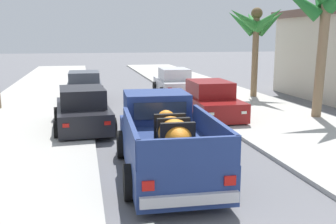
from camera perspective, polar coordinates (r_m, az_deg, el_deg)
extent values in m
cube|color=#B2AFA8|center=(15.62, -20.14, -1.77)|extent=(4.99, 60.00, 0.12)
cube|color=#B2AFA8|center=(17.16, 13.67, -0.31)|extent=(4.99, 60.00, 0.12)
cube|color=silver|center=(15.50, -16.14, -1.65)|extent=(0.16, 60.00, 0.10)
cube|color=silver|center=(16.71, 10.29, -0.50)|extent=(0.16, 60.00, 0.10)
cube|color=navy|center=(9.53, -0.33, -5.60)|extent=(2.12, 5.17, 0.80)
cube|color=navy|center=(10.88, -1.74, 0.82)|extent=(1.78, 1.57, 0.80)
cube|color=#283342|center=(10.14, -1.13, 0.19)|extent=(1.38, 0.12, 0.44)
cube|color=#283342|center=(11.62, -2.28, 1.56)|extent=(1.46, 0.12, 0.48)
cube|color=navy|center=(8.42, -5.48, -3.08)|extent=(0.23, 3.30, 0.56)
cube|color=navy|center=(8.74, 6.52, -2.57)|extent=(0.23, 3.30, 0.56)
cube|color=navy|center=(6.97, 3.14, -6.01)|extent=(1.88, 0.18, 0.56)
cube|color=silver|center=(7.18, 3.23, -12.64)|extent=(1.83, 0.19, 0.20)
cylinder|color=black|center=(10.95, -6.76, -4.67)|extent=(0.29, 0.77, 0.76)
cylinder|color=black|center=(11.22, 3.31, -4.23)|extent=(0.29, 0.77, 0.76)
cylinder|color=black|center=(8.16, -5.55, -10.15)|extent=(0.29, 0.77, 0.76)
cylinder|color=black|center=(8.52, 7.88, -9.28)|extent=(0.29, 0.77, 0.76)
cube|color=red|center=(6.97, -2.91, -10.71)|extent=(0.22, 0.05, 0.18)
cube|color=red|center=(7.29, 9.03, -9.84)|extent=(0.22, 0.05, 0.18)
ellipsoid|color=orange|center=(8.39, 0.81, -2.92)|extent=(0.77, 1.73, 0.60)
sphere|color=orange|center=(9.29, -0.28, -1.06)|extent=(0.44, 0.44, 0.44)
cube|color=black|center=(7.95, 1.44, -3.72)|extent=(0.72, 0.15, 0.61)
cube|color=black|center=(8.39, 0.81, -2.92)|extent=(0.72, 0.15, 0.61)
cube|color=black|center=(8.84, 0.24, -2.21)|extent=(0.72, 0.15, 0.61)
cube|color=#474C56|center=(20.77, -12.06, 3.01)|extent=(1.80, 4.22, 0.72)
cube|color=#474C56|center=(20.79, -12.13, 4.90)|extent=(1.54, 2.11, 0.64)
cube|color=#283342|center=(19.83, -12.14, 4.56)|extent=(1.37, 0.09, 0.52)
cube|color=#283342|center=(21.76, -12.13, 5.10)|extent=(1.34, 0.09, 0.50)
cylinder|color=black|center=(19.53, -9.39, 1.97)|extent=(0.23, 0.64, 0.64)
cylinder|color=black|center=(19.54, -14.69, 1.76)|extent=(0.23, 0.64, 0.64)
cylinder|color=black|center=(22.10, -9.69, 2.99)|extent=(0.23, 0.64, 0.64)
cylinder|color=black|center=(22.11, -14.37, 2.81)|extent=(0.23, 0.64, 0.64)
cube|color=red|center=(22.86, -10.47, 4.04)|extent=(0.20, 0.04, 0.12)
cube|color=white|center=(18.68, -10.19, 2.43)|extent=(0.20, 0.04, 0.10)
cube|color=red|center=(22.86, -13.65, 3.92)|extent=(0.20, 0.04, 0.12)
cube|color=white|center=(18.69, -13.97, 2.29)|extent=(0.20, 0.04, 0.10)
cube|color=black|center=(14.43, -12.32, -0.41)|extent=(2.00, 4.30, 0.72)
cube|color=black|center=(14.22, -12.40, 2.20)|extent=(1.64, 2.19, 0.64)
cube|color=#283342|center=(15.18, -12.62, 2.66)|extent=(1.37, 0.16, 0.52)
cube|color=#283342|center=(13.27, -12.14, 1.51)|extent=(1.34, 0.16, 0.50)
cylinder|color=black|center=(15.73, -15.85, -0.45)|extent=(0.26, 0.65, 0.64)
cylinder|color=black|center=(15.82, -9.32, -0.11)|extent=(0.26, 0.65, 0.64)
cylinder|color=black|center=(13.19, -15.84, -2.60)|extent=(0.26, 0.65, 0.64)
cylinder|color=black|center=(13.29, -8.05, -2.18)|extent=(0.26, 0.65, 0.64)
cube|color=red|center=(12.33, -14.67, -1.92)|extent=(0.20, 0.05, 0.12)
cube|color=white|center=(16.48, -14.92, 1.12)|extent=(0.20, 0.05, 0.10)
cube|color=red|center=(12.41, -8.81, -1.61)|extent=(0.20, 0.05, 0.12)
cube|color=white|center=(16.54, -10.65, 1.33)|extent=(0.20, 0.05, 0.10)
cube|color=silver|center=(22.56, 0.86, 3.86)|extent=(1.89, 4.25, 0.72)
cube|color=silver|center=(22.39, 0.92, 5.55)|extent=(1.59, 2.15, 0.64)
cube|color=#283342|center=(23.34, 0.44, 5.72)|extent=(1.37, 0.12, 0.52)
cube|color=#283342|center=(21.44, 1.43, 5.26)|extent=(1.34, 0.12, 0.50)
cylinder|color=black|center=(23.70, -1.90, 3.67)|extent=(0.24, 0.65, 0.64)
cylinder|color=black|center=(24.03, 2.36, 3.77)|extent=(0.24, 0.65, 0.64)
cylinder|color=black|center=(21.15, -0.85, 2.80)|extent=(0.24, 0.65, 0.64)
cylinder|color=black|center=(21.53, 3.90, 2.91)|extent=(0.24, 0.65, 0.64)
cube|color=red|center=(20.37, 0.28, 3.40)|extent=(0.20, 0.05, 0.12)
cube|color=white|center=(24.50, -1.53, 4.59)|extent=(0.20, 0.05, 0.10)
cube|color=red|center=(20.64, 3.74, 3.48)|extent=(0.20, 0.05, 0.12)
cube|color=white|center=(24.72, 1.30, 4.64)|extent=(0.20, 0.05, 0.10)
cube|color=maroon|center=(16.16, 6.15, 0.98)|extent=(1.82, 4.23, 0.72)
cube|color=maroon|center=(16.15, 6.09, 3.41)|extent=(1.55, 2.12, 0.64)
cube|color=#283342|center=(15.24, 7.19, 2.87)|extent=(1.37, 0.10, 0.52)
cube|color=#283342|center=(17.08, 5.12, 3.77)|extent=(1.34, 0.10, 0.50)
cylinder|color=black|center=(15.30, 10.83, -0.54)|extent=(0.23, 0.64, 0.64)
cylinder|color=black|center=(14.72, 4.31, -0.82)|extent=(0.23, 0.64, 0.64)
cylinder|color=black|center=(17.70, 7.66, 1.10)|extent=(0.23, 0.64, 0.64)
cylinder|color=black|center=(17.20, 1.97, 0.91)|extent=(0.23, 0.64, 0.64)
cube|color=red|center=(18.32, 6.07, 2.49)|extent=(0.20, 0.04, 0.12)
cube|color=white|center=(14.41, 11.02, -0.09)|extent=(0.20, 0.04, 0.10)
cube|color=red|center=(17.98, 2.21, 2.39)|extent=(0.20, 0.04, 0.12)
cube|color=white|center=(13.99, 6.35, -0.28)|extent=(0.20, 0.04, 0.10)
cylinder|color=#846B4C|center=(16.63, 21.50, 7.91)|extent=(0.37, 0.56, 5.31)
cylinder|color=brown|center=(21.59, 12.56, 7.87)|extent=(0.33, 0.34, 4.52)
cone|color=#2D7F33|center=(22.02, 14.80, 12.58)|extent=(1.77, 0.70, 1.51)
cone|color=#2D7F33|center=(22.53, 12.12, 12.98)|extent=(0.90, 2.09, 1.31)
cone|color=#2D7F33|center=(21.89, 10.54, 12.77)|extent=(1.64, 1.62, 1.51)
cone|color=#2D7F33|center=(20.78, 10.94, 13.25)|extent=(2.16, 1.45, 1.30)
cone|color=#2D7F33|center=(20.80, 14.48, 13.02)|extent=(0.99, 2.10, 1.35)
sphere|color=brown|center=(21.60, 12.82, 13.86)|extent=(0.60, 0.60, 0.60)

